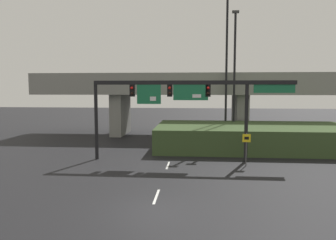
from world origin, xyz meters
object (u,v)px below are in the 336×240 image
highway_light_pole_near (226,66)px  parked_sedan_mid_right (331,148)px  highway_light_pole_far (234,74)px  parked_sedan_near_right (290,144)px  speed_limit_sign (246,145)px  signal_gantry (184,96)px

highway_light_pole_near → parked_sedan_mid_right: size_ratio=3.54×
highway_light_pole_far → parked_sedan_near_right: bearing=-48.3°
speed_limit_sign → parked_sedan_near_right: bearing=51.2°
signal_gantry → speed_limit_sign: 6.06m
signal_gantry → highway_light_pole_far: bearing=63.0°
signal_gantry → parked_sedan_mid_right: size_ratio=3.61×
highway_light_pole_far → parked_sedan_mid_right: bearing=-40.3°
parked_sedan_near_right → parked_sedan_mid_right: (3.05, -1.34, -0.05)m
signal_gantry → highway_light_pole_far: highway_light_pole_far is taller
highway_light_pole_far → parked_sedan_near_right: highway_light_pole_far is taller
speed_limit_sign → highway_light_pole_near: highway_light_pole_near is taller
parked_sedan_near_right → highway_light_pole_far: bearing=118.9°
signal_gantry → parked_sedan_near_right: bearing=25.9°
highway_light_pole_near → highway_light_pole_far: highway_light_pole_near is taller
signal_gantry → highway_light_pole_near: size_ratio=1.02×
highway_light_pole_far → parked_sedan_mid_right: size_ratio=3.15×
highway_light_pole_near → highway_light_pole_far: (0.81, -0.51, -0.86)m
signal_gantry → speed_limit_sign: signal_gantry is taller
highway_light_pole_far → parked_sedan_mid_right: highway_light_pole_far is taller
highway_light_pole_near → parked_sedan_mid_right: 13.28m
parked_sedan_near_right → speed_limit_sign: bearing=-141.7°
highway_light_pole_far → parked_sedan_near_right: 9.54m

